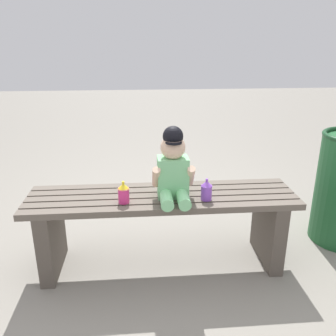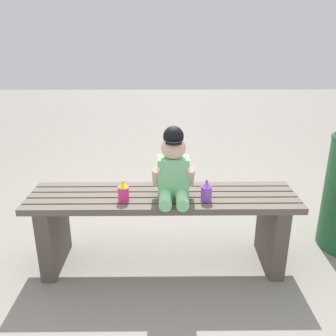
% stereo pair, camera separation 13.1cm
% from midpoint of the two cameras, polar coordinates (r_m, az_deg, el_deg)
% --- Properties ---
extents(ground_plane, '(16.00, 16.00, 0.00)m').
position_cam_midpoint_polar(ground_plane, '(2.26, 0.94, -15.03)').
color(ground_plane, gray).
extents(park_bench, '(1.53, 0.38, 0.46)m').
position_cam_midpoint_polar(park_bench, '(2.10, 0.99, -8.17)').
color(park_bench, '#60564C').
rests_on(park_bench, ground_plane).
extents(child_figure, '(0.23, 0.27, 0.40)m').
position_cam_midpoint_polar(child_figure, '(1.93, 2.82, 0.01)').
color(child_figure, '#7FCC8C').
rests_on(child_figure, park_bench).
extents(sippy_cup_left, '(0.06, 0.06, 0.12)m').
position_cam_midpoint_polar(sippy_cup_left, '(1.93, -5.28, -3.80)').
color(sippy_cup_left, '#E5337F').
rests_on(sippy_cup_left, park_bench).
extents(sippy_cup_right, '(0.06, 0.06, 0.12)m').
position_cam_midpoint_polar(sippy_cup_right, '(1.95, 8.14, -3.73)').
color(sippy_cup_right, '#8C4CCC').
rests_on(sippy_cup_right, park_bench).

